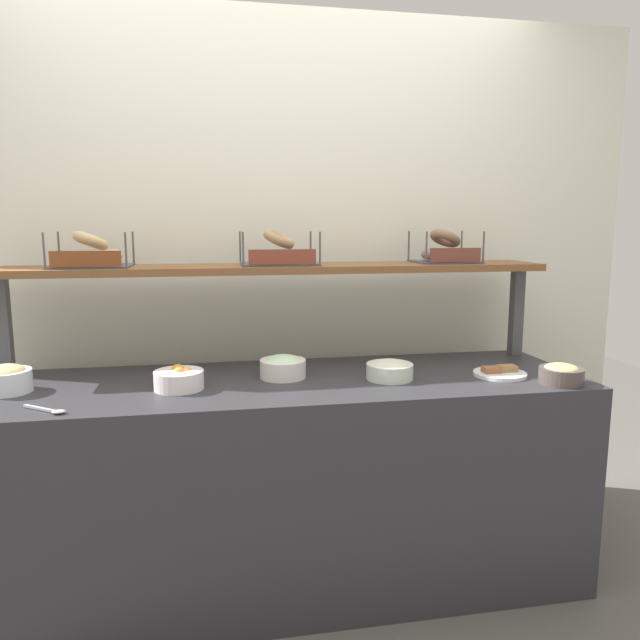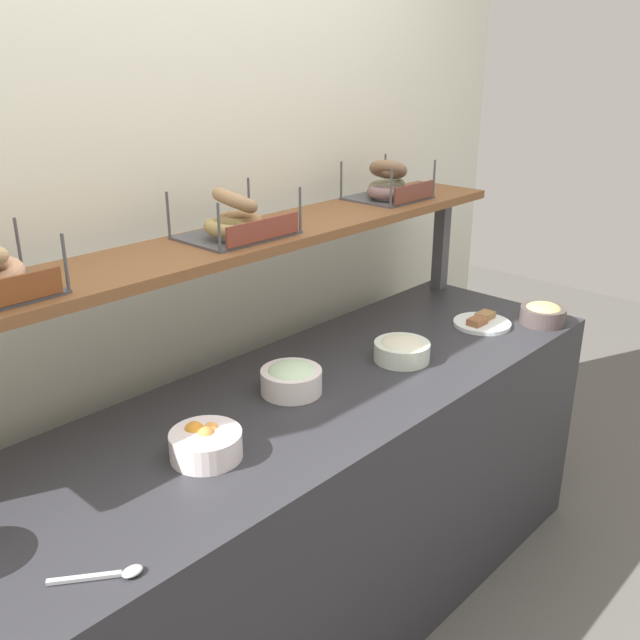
{
  "view_description": "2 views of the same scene",
  "coord_description": "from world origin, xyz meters",
  "px_view_note": "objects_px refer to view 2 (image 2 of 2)",
  "views": [
    {
      "loc": [
        -0.29,
        -2.24,
        1.45
      ],
      "look_at": [
        0.13,
        0.05,
        1.07
      ],
      "focal_mm": 33.3,
      "sensor_mm": 36.0,
      "label": 1
    },
    {
      "loc": [
        -1.34,
        -1.31,
        1.81
      ],
      "look_at": [
        0.16,
        0.09,
        1.01
      ],
      "focal_mm": 39.72,
      "sensor_mm": 36.0,
      "label": 2
    }
  ],
  "objects_px": {
    "serving_spoon_near_plate": "(111,574)",
    "bowl_fruit_salad": "(205,443)",
    "bagel_basket_everything": "(236,221)",
    "bagel_basket_poppy": "(388,186)",
    "bowl_hummus": "(543,313)",
    "bowl_scallion_spread": "(291,378)",
    "bowl_potato_salad": "(402,349)",
    "serving_plate_white": "(482,323)"
  },
  "relations": [
    {
      "from": "bowl_potato_salad",
      "to": "bagel_basket_everything",
      "type": "height_order",
      "value": "bagel_basket_everything"
    },
    {
      "from": "serving_spoon_near_plate",
      "to": "bagel_basket_everything",
      "type": "distance_m",
      "value": 1.08
    },
    {
      "from": "bowl_fruit_salad",
      "to": "serving_plate_white",
      "type": "distance_m",
      "value": 1.25
    },
    {
      "from": "bowl_scallion_spread",
      "to": "serving_spoon_near_plate",
      "type": "bearing_deg",
      "value": -159.15
    },
    {
      "from": "bagel_basket_everything",
      "to": "bagel_basket_poppy",
      "type": "bearing_deg",
      "value": 1.04
    },
    {
      "from": "bowl_fruit_salad",
      "to": "serving_plate_white",
      "type": "height_order",
      "value": "bowl_fruit_salad"
    },
    {
      "from": "serving_plate_white",
      "to": "bagel_basket_poppy",
      "type": "bearing_deg",
      "value": 103.76
    },
    {
      "from": "serving_plate_white",
      "to": "bagel_basket_poppy",
      "type": "xyz_separation_m",
      "value": [
        -0.09,
        0.38,
        0.47
      ]
    },
    {
      "from": "serving_plate_white",
      "to": "bagel_basket_poppy",
      "type": "relative_size",
      "value": 0.76
    },
    {
      "from": "bowl_hummus",
      "to": "bowl_potato_salad",
      "type": "distance_m",
      "value": 0.65
    },
    {
      "from": "bowl_fruit_salad",
      "to": "bagel_basket_poppy",
      "type": "distance_m",
      "value": 1.29
    },
    {
      "from": "bowl_scallion_spread",
      "to": "bowl_fruit_salad",
      "type": "distance_m",
      "value": 0.41
    },
    {
      "from": "bowl_hummus",
      "to": "bagel_basket_everything",
      "type": "xyz_separation_m",
      "value": [
        -1.02,
        0.52,
        0.44
      ]
    },
    {
      "from": "bowl_hummus",
      "to": "bowl_fruit_salad",
      "type": "xyz_separation_m",
      "value": [
        -1.43,
        0.19,
        -0.0
      ]
    },
    {
      "from": "bagel_basket_everything",
      "to": "bowl_fruit_salad",
      "type": "bearing_deg",
      "value": -141.01
    },
    {
      "from": "bowl_scallion_spread",
      "to": "bagel_basket_everything",
      "type": "relative_size",
      "value": 0.56
    },
    {
      "from": "bowl_hummus",
      "to": "serving_spoon_near_plate",
      "type": "distance_m",
      "value": 1.82
    },
    {
      "from": "bowl_hummus",
      "to": "bagel_basket_poppy",
      "type": "distance_m",
      "value": 0.74
    },
    {
      "from": "bowl_fruit_salad",
      "to": "serving_plate_white",
      "type": "bearing_deg",
      "value": -1.69
    },
    {
      "from": "bowl_scallion_spread",
      "to": "bowl_potato_salad",
      "type": "bearing_deg",
      "value": -13.87
    },
    {
      "from": "serving_spoon_near_plate",
      "to": "bowl_fruit_salad",
      "type": "bearing_deg",
      "value": 27.57
    },
    {
      "from": "bagel_basket_everything",
      "to": "bowl_potato_salad",
      "type": "bearing_deg",
      "value": -40.67
    },
    {
      "from": "serving_plate_white",
      "to": "serving_spoon_near_plate",
      "type": "distance_m",
      "value": 1.66
    },
    {
      "from": "bowl_scallion_spread",
      "to": "serving_spoon_near_plate",
      "type": "relative_size",
      "value": 1.18
    },
    {
      "from": "bowl_potato_salad",
      "to": "bagel_basket_poppy",
      "type": "distance_m",
      "value": 0.67
    },
    {
      "from": "serving_plate_white",
      "to": "bowl_fruit_salad",
      "type": "bearing_deg",
      "value": 178.31
    },
    {
      "from": "bowl_fruit_salad",
      "to": "serving_plate_white",
      "type": "xyz_separation_m",
      "value": [
        1.25,
        -0.04,
        -0.03
      ]
    },
    {
      "from": "bagel_basket_everything",
      "to": "bagel_basket_poppy",
      "type": "xyz_separation_m",
      "value": [
        0.75,
        0.01,
        0.0
      ]
    },
    {
      "from": "bowl_scallion_spread",
      "to": "bowl_potato_salad",
      "type": "height_order",
      "value": "bowl_scallion_spread"
    },
    {
      "from": "bowl_hummus",
      "to": "bowl_fruit_salad",
      "type": "distance_m",
      "value": 1.44
    },
    {
      "from": "bowl_scallion_spread",
      "to": "bowl_hummus",
      "type": "relative_size",
      "value": 1.1
    },
    {
      "from": "bowl_potato_salad",
      "to": "serving_plate_white",
      "type": "distance_m",
      "value": 0.45
    },
    {
      "from": "bowl_fruit_salad",
      "to": "bagel_basket_everything",
      "type": "bearing_deg",
      "value": 38.99
    },
    {
      "from": "bowl_hummus",
      "to": "bowl_potato_salad",
      "type": "height_order",
      "value": "same"
    },
    {
      "from": "bowl_scallion_spread",
      "to": "bowl_fruit_salad",
      "type": "height_order",
      "value": "bowl_scallion_spread"
    },
    {
      "from": "bowl_scallion_spread",
      "to": "bowl_potato_salad",
      "type": "xyz_separation_m",
      "value": [
        0.41,
        -0.1,
        -0.01
      ]
    },
    {
      "from": "serving_plate_white",
      "to": "serving_spoon_near_plate",
      "type": "height_order",
      "value": "serving_plate_white"
    },
    {
      "from": "bowl_hummus",
      "to": "serving_plate_white",
      "type": "xyz_separation_m",
      "value": [
        -0.17,
        0.15,
        -0.03
      ]
    },
    {
      "from": "bowl_scallion_spread",
      "to": "serving_spoon_near_plate",
      "type": "xyz_separation_m",
      "value": [
        -0.79,
        -0.3,
        -0.04
      ]
    },
    {
      "from": "bowl_scallion_spread",
      "to": "serving_plate_white",
      "type": "xyz_separation_m",
      "value": [
        0.86,
        -0.13,
        -0.03
      ]
    },
    {
      "from": "bowl_hummus",
      "to": "bagel_basket_poppy",
      "type": "height_order",
      "value": "bagel_basket_poppy"
    },
    {
      "from": "bagel_basket_poppy",
      "to": "serving_spoon_near_plate",
      "type": "bearing_deg",
      "value": -160.44
    }
  ]
}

